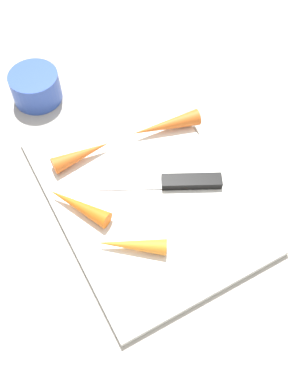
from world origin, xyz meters
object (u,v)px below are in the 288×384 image
(carrot_long, at_px, (78,205))
(carrot_short, at_px, (131,245))
(knife, at_px, (183,182))
(small_bowl, at_px, (36,87))
(carrot_shortest, at_px, (82,154))
(carrot_longest, at_px, (165,125))
(cutting_board, at_px, (144,194))

(carrot_long, height_order, carrot_short, carrot_long)
(knife, distance_m, small_bowl, 0.31)
(carrot_short, bearing_deg, carrot_shortest, -58.66)
(carrot_shortest, distance_m, carrot_longest, 0.14)
(knife, height_order, small_bowl, small_bowl)
(carrot_longest, distance_m, small_bowl, 0.24)
(knife, relative_size, carrot_shortest, 1.98)
(knife, xyz_separation_m, carrot_short, (0.06, -0.12, 0.01))
(small_bowl, bearing_deg, carrot_longest, 40.13)
(carrot_longest, bearing_deg, carrot_shortest, 5.43)
(carrot_short, bearing_deg, carrot_long, -34.58)
(knife, xyz_separation_m, small_bowl, (-0.28, -0.12, 0.01))
(carrot_shortest, xyz_separation_m, carrot_long, (0.08, -0.04, -0.00))
(carrot_long, distance_m, carrot_longest, 0.20)
(cutting_board, relative_size, carrot_longest, 3.15)
(carrot_longest, bearing_deg, knife, 84.46)
(cutting_board, relative_size, carrot_shortest, 3.81)
(carrot_short, bearing_deg, cutting_board, -96.67)
(carrot_longest, bearing_deg, cutting_board, 55.38)
(carrot_short, height_order, small_bowl, small_bowl)
(carrot_shortest, relative_size, carrot_longest, 0.83)
(cutting_board, height_order, carrot_shortest, carrot_shortest)
(carrot_shortest, bearing_deg, carrot_short, -91.58)
(cutting_board, xyz_separation_m, small_bowl, (-0.27, -0.07, 0.02))
(small_bowl, bearing_deg, carrot_shortest, 3.53)
(carrot_shortest, distance_m, small_bowl, 0.17)
(carrot_short, bearing_deg, small_bowl, -56.18)
(cutting_board, bearing_deg, carrot_shortest, -150.83)
(carrot_short, height_order, carrot_longest, carrot_longest)
(carrot_shortest, bearing_deg, carrot_long, -118.18)
(carrot_long, distance_m, small_bowl, 0.25)
(knife, relative_size, carrot_short, 1.94)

